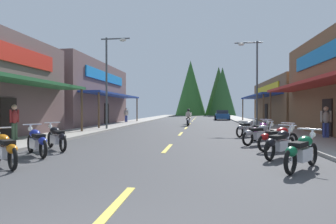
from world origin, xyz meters
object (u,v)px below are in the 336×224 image
(rider_cruising_trailing, at_px, (189,118))
(pedestrian_by_shop, at_px, (326,120))
(streetlamp_left, at_px, (111,71))
(motorcycle_parked_right_2, at_px, (278,138))
(motorcycle_parked_right_1, at_px, (280,143))
(parked_car_curbside, at_px, (222,115))
(rider_cruising_lead, at_px, (188,119))
(pedestrian_browsing, at_px, (126,114))
(motorcycle_parked_left_1, at_px, (37,141))
(motorcycle_parked_left_2, at_px, (57,137))
(streetlamp_right, at_px, (253,73))
(pedestrian_waiting, at_px, (14,120))
(motorcycle_parked_left_0, at_px, (5,148))
(motorcycle_parked_right_5, at_px, (247,128))
(motorcycle_parked_right_3, at_px, (260,134))
(motorcycle_parked_right_4, at_px, (261,130))
(motorcycle_parked_right_0, at_px, (302,151))

(rider_cruising_trailing, bearing_deg, pedestrian_by_shop, -151.45)
(streetlamp_left, height_order, motorcycle_parked_right_2, streetlamp_left)
(motorcycle_parked_right_1, bearing_deg, parked_car_curbside, 38.24)
(rider_cruising_lead, height_order, pedestrian_browsing, pedestrian_browsing)
(motorcycle_parked_right_1, bearing_deg, motorcycle_parked_left_1, 133.03)
(motorcycle_parked_right_1, xyz_separation_m, pedestrian_by_shop, (3.70, 5.59, 0.49))
(streetlamp_left, bearing_deg, motorcycle_parked_right_2, -42.35)
(motorcycle_parked_right_1, distance_m, motorcycle_parked_left_2, 8.01)
(streetlamp_right, height_order, pedestrian_waiting, streetlamp_right)
(motorcycle_parked_right_1, xyz_separation_m, motorcycle_parked_right_2, (0.34, 1.54, 0.00))
(motorcycle_parked_left_0, height_order, pedestrian_browsing, pedestrian_browsing)
(streetlamp_right, relative_size, pedestrian_browsing, 4.16)
(motorcycle_parked_left_0, xyz_separation_m, pedestrian_by_shop, (11.45, 7.90, 0.49))
(motorcycle_parked_right_5, bearing_deg, pedestrian_by_shop, -66.24)
(motorcycle_parked_right_3, xyz_separation_m, pedestrian_browsing, (-10.83, 16.88, 0.48))
(pedestrian_by_shop, xyz_separation_m, parked_car_curbside, (-3.49, 24.82, -0.29))
(parked_car_curbside, bearing_deg, motorcycle_parked_right_4, -178.64)
(streetlamp_left, relative_size, rider_cruising_trailing, 3.16)
(motorcycle_parked_left_2, xyz_separation_m, rider_cruising_lead, (4.17, 15.43, 0.17))
(motorcycle_parked_left_2, distance_m, rider_cruising_lead, 15.99)
(motorcycle_parked_right_2, distance_m, pedestrian_browsing, 21.63)
(streetlamp_right, bearing_deg, pedestrian_by_shop, -74.28)
(motorcycle_parked_right_2, height_order, motorcycle_parked_left_1, same)
(streetlamp_left, xyz_separation_m, pedestrian_browsing, (-1.69, 9.86, -3.39))
(motorcycle_parked_right_1, relative_size, motorcycle_parked_right_3, 0.99)
(motorcycle_parked_right_4, height_order, motorcycle_parked_right_5, same)
(motorcycle_parked_right_3, bearing_deg, rider_cruising_trailing, 65.81)
(motorcycle_parked_right_2, height_order, parked_car_curbside, parked_car_curbside)
(motorcycle_parked_right_1, bearing_deg, rider_cruising_trailing, 50.21)
(motorcycle_parked_left_1, bearing_deg, motorcycle_parked_right_2, -123.07)
(motorcycle_parked_right_0, xyz_separation_m, pedestrian_waiting, (-11.18, 4.34, 0.54))
(motorcycle_parked_right_3, xyz_separation_m, motorcycle_parked_left_2, (-7.97, -2.47, 0.00))
(motorcycle_parked_right_5, relative_size, rider_cruising_trailing, 0.79)
(streetlamp_right, height_order, motorcycle_parked_right_5, streetlamp_right)
(motorcycle_parked_left_1, bearing_deg, motorcycle_parked_right_0, -145.83)
(streetlamp_right, bearing_deg, motorcycle_parked_right_2, -95.61)
(motorcycle_parked_right_0, xyz_separation_m, motorcycle_parked_right_2, (0.28, 3.30, 0.00))
(streetlamp_right, height_order, motorcycle_parked_right_1, streetlamp_right)
(pedestrian_by_shop, bearing_deg, motorcycle_parked_left_2, 101.86)
(motorcycle_parked_right_4, xyz_separation_m, motorcycle_parked_left_0, (-8.20, -7.41, 0.00))
(streetlamp_right, relative_size, motorcycle_parked_right_4, 3.86)
(motorcycle_parked_right_4, height_order, parked_car_curbside, parked_car_curbside)
(motorcycle_parked_left_0, relative_size, pedestrian_waiting, 0.99)
(streetlamp_left, relative_size, motorcycle_parked_right_2, 3.76)
(motorcycle_parked_right_3, height_order, motorcycle_parked_right_5, same)
(streetlamp_right, height_order, pedestrian_browsing, streetlamp_right)
(pedestrian_by_shop, bearing_deg, motorcycle_parked_left_1, 107.23)
(streetlamp_left, relative_size, pedestrian_browsing, 4.05)
(motorcycle_parked_left_1, height_order, rider_cruising_trailing, rider_cruising_trailing)
(motorcycle_parked_right_0, height_order, pedestrian_by_shop, pedestrian_by_shop)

